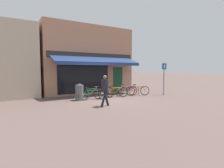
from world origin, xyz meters
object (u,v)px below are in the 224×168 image
object	(u,v)px
bicycle_orange	(116,92)
pedestrian_adult	(105,87)
parking_sign	(164,75)
bicycle_silver	(106,92)
bicycle_red	(138,90)
bicycle_green	(91,94)
bicycle_purple	(126,91)
litter_bin	(79,92)

from	to	relation	value
bicycle_orange	pedestrian_adult	size ratio (longest dim) A/B	1.00
pedestrian_adult	parking_sign	world-z (taller)	parking_sign
bicycle_silver	pedestrian_adult	distance (m)	2.64
bicycle_orange	pedestrian_adult	world-z (taller)	pedestrian_adult
bicycle_red	bicycle_green	bearing A→B (deg)	-157.51
bicycle_purple	litter_bin	distance (m)	3.58
bicycle_green	bicycle_purple	xyz separation A→B (m)	(2.87, 0.10, 0.00)
bicycle_silver	litter_bin	size ratio (longest dim) A/B	1.51
pedestrian_adult	bicycle_silver	bearing A→B (deg)	67.72
pedestrian_adult	parking_sign	distance (m)	5.88
bicycle_silver	bicycle_orange	distance (m)	0.84
litter_bin	pedestrian_adult	bearing A→B (deg)	-79.09
bicycle_green	bicycle_red	xyz separation A→B (m)	(3.75, -0.17, -0.00)
bicycle_purple	bicycle_red	size ratio (longest dim) A/B	1.07
bicycle_silver	pedestrian_adult	size ratio (longest dim) A/B	0.97
bicycle_orange	bicycle_purple	bearing A→B (deg)	27.40
bicycle_purple	bicycle_red	world-z (taller)	bicycle_red
bicycle_purple	pedestrian_adult	bearing A→B (deg)	-131.66
bicycle_orange	litter_bin	size ratio (longest dim) A/B	1.56
bicycle_purple	bicycle_red	bearing A→B (deg)	-5.69
bicycle_green	litter_bin	world-z (taller)	litter_bin
bicycle_silver	pedestrian_adult	xyz separation A→B (m)	(-1.31, -2.21, 0.61)
parking_sign	litter_bin	bearing A→B (deg)	168.67
litter_bin	bicycle_purple	bearing A→B (deg)	-0.73
litter_bin	parking_sign	size ratio (longest dim) A/B	0.43
bicycle_red	pedestrian_adult	xyz separation A→B (m)	(-4.00, -2.11, 0.63)
bicycle_silver	parking_sign	size ratio (longest dim) A/B	0.65
bicycle_green	bicycle_silver	world-z (taller)	bicycle_silver
bicycle_silver	parking_sign	xyz separation A→B (m)	(4.44, -1.04, 1.10)
bicycle_red	parking_sign	size ratio (longest dim) A/B	0.68
bicycle_red	pedestrian_adult	distance (m)	4.56
bicycle_green	bicycle_red	size ratio (longest dim) A/B	1.08
bicycle_red	litter_bin	distance (m)	4.47
bicycle_silver	bicycle_purple	xyz separation A→B (m)	(1.81, 0.16, -0.01)
bicycle_silver	bicycle_red	xyz separation A→B (m)	(2.69, -0.10, -0.02)
litter_bin	parking_sign	world-z (taller)	parking_sign
bicycle_red	parking_sign	world-z (taller)	parking_sign
bicycle_orange	bicycle_green	bearing A→B (deg)	-167.06
litter_bin	bicycle_orange	bearing A→B (deg)	-5.30
bicycle_silver	parking_sign	world-z (taller)	parking_sign
bicycle_orange	pedestrian_adult	distance (m)	3.12
bicycle_orange	bicycle_red	bearing A→B (deg)	13.86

